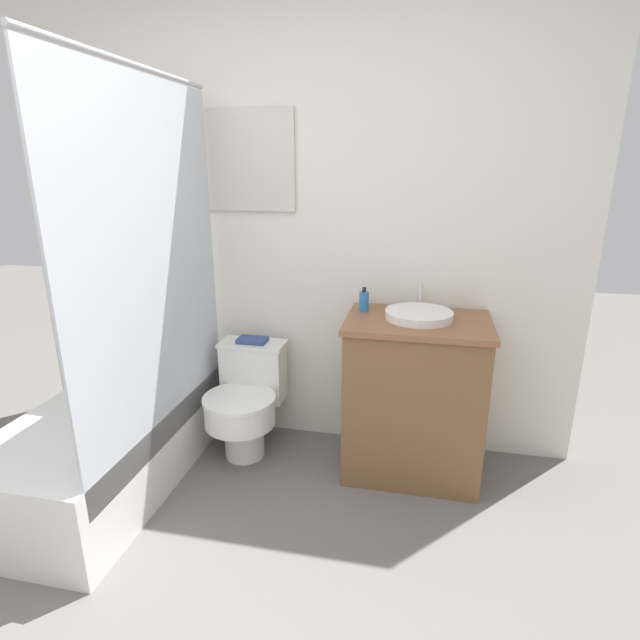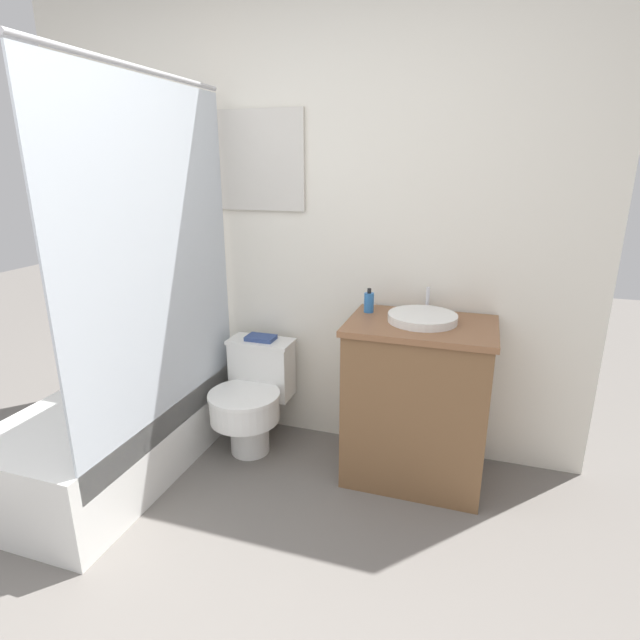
{
  "view_description": "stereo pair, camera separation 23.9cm",
  "coord_description": "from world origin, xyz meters",
  "px_view_note": "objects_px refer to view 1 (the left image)",
  "views": [
    {
      "loc": [
        0.77,
        -0.87,
        1.59
      ],
      "look_at": [
        0.29,
        1.36,
        0.87
      ],
      "focal_mm": 28.0,
      "sensor_mm": 36.0,
      "label": 1
    },
    {
      "loc": [
        1.0,
        -0.81,
        1.59
      ],
      "look_at": [
        0.29,
        1.36,
        0.87
      ],
      "focal_mm": 28.0,
      "sensor_mm": 36.0,
      "label": 2
    }
  ],
  "objects_px": {
    "sink": "(419,315)",
    "soap_bottle": "(364,301)",
    "book_on_tank": "(252,340)",
    "toilet": "(246,399)"
  },
  "relations": [
    {
      "from": "toilet",
      "to": "soap_bottle",
      "type": "bearing_deg",
      "value": 10.01
    },
    {
      "from": "soap_bottle",
      "to": "sink",
      "type": "bearing_deg",
      "value": -15.68
    },
    {
      "from": "sink",
      "to": "soap_bottle",
      "type": "relative_size",
      "value": 2.93
    },
    {
      "from": "toilet",
      "to": "soap_bottle",
      "type": "distance_m",
      "value": 0.87
    },
    {
      "from": "book_on_tank",
      "to": "soap_bottle",
      "type": "bearing_deg",
      "value": -2.42
    },
    {
      "from": "book_on_tank",
      "to": "toilet",
      "type": "bearing_deg",
      "value": -90.0
    },
    {
      "from": "toilet",
      "to": "sink",
      "type": "relative_size",
      "value": 1.65
    },
    {
      "from": "soap_bottle",
      "to": "book_on_tank",
      "type": "bearing_deg",
      "value": 177.58
    },
    {
      "from": "sink",
      "to": "book_on_tank",
      "type": "xyz_separation_m",
      "value": [
        -0.92,
        0.11,
        -0.24
      ]
    },
    {
      "from": "soap_bottle",
      "to": "book_on_tank",
      "type": "distance_m",
      "value": 0.69
    }
  ]
}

